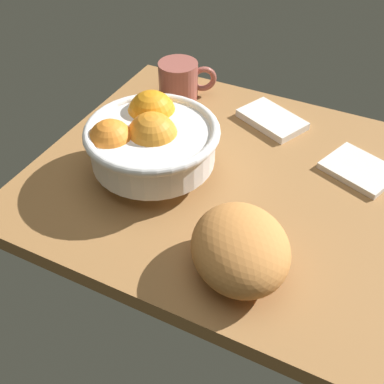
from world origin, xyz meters
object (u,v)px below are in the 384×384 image
(bread_loaf, at_px, (240,248))
(mug, at_px, (180,80))
(napkin_folded, at_px, (359,169))
(fruit_bowl, at_px, (150,139))
(napkin_spare, at_px, (272,120))

(bread_loaf, height_order, mug, bread_loaf)
(napkin_folded, bearing_deg, fruit_bowl, 25.59)
(bread_loaf, distance_m, mug, 0.47)
(fruit_bowl, bearing_deg, bread_loaf, 148.18)
(fruit_bowl, bearing_deg, napkin_spare, -120.82)
(napkin_folded, height_order, napkin_spare, napkin_spare)
(fruit_bowl, height_order, mug, fruit_bowl)
(fruit_bowl, height_order, napkin_folded, fruit_bowl)
(bread_loaf, distance_m, napkin_folded, 0.31)
(napkin_folded, xyz_separation_m, napkin_spare, (0.19, -0.08, 0.00))
(fruit_bowl, xyz_separation_m, napkin_folded, (-0.33, -0.16, -0.06))
(bread_loaf, height_order, napkin_folded, bread_loaf)
(mug, bearing_deg, napkin_folded, 167.95)
(bread_loaf, relative_size, napkin_spare, 1.24)
(mug, bearing_deg, fruit_bowl, 105.94)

